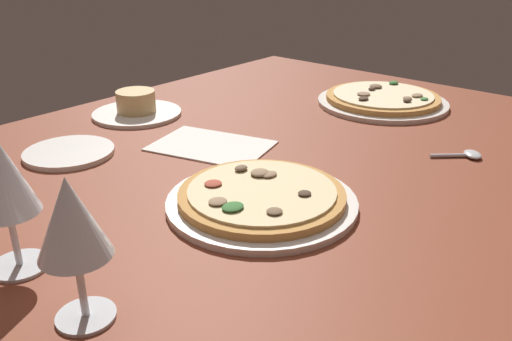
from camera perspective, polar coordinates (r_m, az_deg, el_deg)
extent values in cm
cube|color=brown|center=(88.68, -0.53, -1.48)|extent=(150.00, 110.00, 4.00)
cylinder|color=silver|center=(77.42, 0.61, -3.38)|extent=(27.55, 27.55, 1.00)
cylinder|color=#C68C47|center=(76.92, 0.62, -2.66)|extent=(24.08, 24.08, 1.20)
cylinder|color=beige|center=(76.57, 0.62, -2.12)|extent=(21.32, 21.32, 0.40)
ellipsoid|color=#937556|center=(80.57, 1.42, -0.40)|extent=(2.71, 1.98, 0.51)
ellipsoid|color=brown|center=(82.42, -1.60, 0.26)|extent=(2.25, 1.75, 0.73)
ellipsoid|color=#937556|center=(80.87, 0.40, -0.22)|extent=(2.94, 2.74, 0.71)
ellipsoid|color=brown|center=(70.07, 1.97, -4.34)|extent=(2.17, 2.10, 0.48)
ellipsoid|color=#387033|center=(71.11, -2.48, -3.86)|extent=(3.17, 2.69, 0.56)
ellipsoid|color=#4C3828|center=(75.06, 5.17, -2.41)|extent=(1.92, 1.82, 0.47)
ellipsoid|color=#AD4733|center=(77.91, -4.58, -1.37)|extent=(2.61, 2.50, 0.46)
ellipsoid|color=#937556|center=(72.66, -4.08, -3.29)|extent=(2.64, 2.49, 0.51)
cylinder|color=silver|center=(127.48, 13.25, 7.05)|extent=(29.43, 29.43, 1.00)
cylinder|color=#C68C47|center=(127.18, 13.29, 7.52)|extent=(25.69, 25.69, 1.20)
cylinder|color=beige|center=(126.97, 13.33, 7.87)|extent=(22.56, 22.56, 0.40)
ellipsoid|color=#4C3828|center=(121.61, 15.75, 7.19)|extent=(2.00, 1.68, 0.69)
ellipsoid|color=#937556|center=(126.47, 16.73, 7.66)|extent=(3.07, 2.27, 0.55)
ellipsoid|color=#4C3828|center=(129.30, 12.20, 8.50)|extent=(2.05, 1.52, 0.66)
ellipsoid|color=#937556|center=(123.51, 15.77, 7.42)|extent=(2.10, 1.94, 0.62)
ellipsoid|color=#937556|center=(124.78, 11.35, 7.99)|extent=(3.05, 2.96, 0.55)
ellipsoid|color=#387033|center=(124.28, 17.43, 7.27)|extent=(2.18, 1.59, 0.43)
ellipsoid|color=#4C3828|center=(120.90, 11.33, 7.52)|extent=(2.82, 2.02, 0.66)
ellipsoid|color=#387033|center=(135.85, 14.40, 9.03)|extent=(2.61, 2.13, 0.71)
ellipsoid|color=brown|center=(131.52, 12.60, 8.73)|extent=(3.04, 2.89, 0.74)
cylinder|color=silver|center=(119.37, -12.50, 5.93)|extent=(18.98, 18.98, 0.80)
cylinder|color=tan|center=(118.59, -12.61, 7.17)|extent=(8.27, 8.27, 4.59)
cylinder|color=silver|center=(59.26, -17.57, -14.52)|extent=(6.10, 6.10, 0.40)
cylinder|color=silver|center=(57.08, -18.04, -11.54)|extent=(0.80, 0.80, 7.10)
cone|color=silver|center=(53.16, -19.08, -4.72)|extent=(7.20, 7.20, 8.32)
cone|color=maroon|center=(54.47, -18.70, -7.26)|extent=(2.19, 2.19, 2.81)
cylinder|color=silver|center=(69.84, -23.75, -9.18)|extent=(6.81, 6.81, 0.40)
cylinder|color=silver|center=(68.04, -24.25, -6.58)|extent=(0.80, 0.80, 6.93)
cone|color=silver|center=(64.63, -25.44, -0.33)|extent=(7.26, 7.26, 9.28)
cone|color=maroon|center=(65.63, -25.05, -2.40)|extent=(2.88, 2.88, 4.09)
cylinder|color=silver|center=(100.73, -19.22, 1.83)|extent=(15.71, 15.71, 0.90)
cube|color=white|center=(99.29, -4.76, 2.62)|extent=(19.38, 23.93, 0.30)
ellipsoid|color=silver|center=(101.50, 21.99, 1.60)|extent=(4.84, 4.77, 1.00)
cylinder|color=silver|center=(100.07, 20.01, 1.51)|extent=(5.64, 6.03, 0.70)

